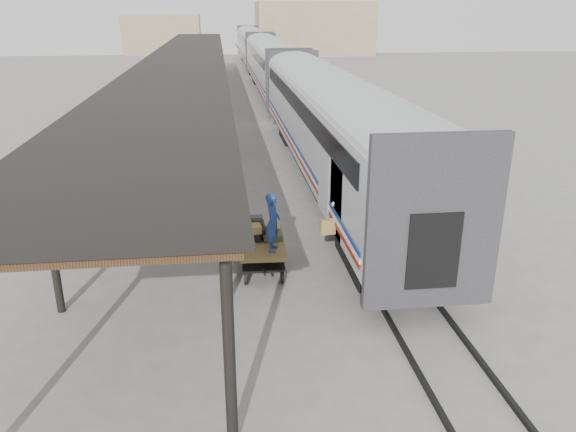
% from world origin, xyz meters
% --- Properties ---
extents(ground, '(160.00, 160.00, 0.00)m').
position_xyz_m(ground, '(0.00, 0.00, 0.00)').
color(ground, slate).
rests_on(ground, ground).
extents(train, '(3.45, 76.01, 4.01)m').
position_xyz_m(train, '(3.19, 33.79, 2.69)').
color(train, silver).
rests_on(train, ground).
extents(canopy, '(4.90, 64.30, 4.15)m').
position_xyz_m(canopy, '(-3.40, 24.00, 4.00)').
color(canopy, '#422B19').
rests_on(canopy, ground).
extents(rails, '(1.54, 150.00, 0.12)m').
position_xyz_m(rails, '(3.20, 34.00, 0.06)').
color(rails, black).
rests_on(rails, ground).
extents(building_far, '(18.00, 10.00, 8.00)m').
position_xyz_m(building_far, '(14.00, 78.00, 4.00)').
color(building_far, tan).
rests_on(building_far, ground).
extents(building_left, '(12.00, 8.00, 6.00)m').
position_xyz_m(building_left, '(-10.00, 82.00, 3.00)').
color(building_left, tan).
rests_on(building_left, ground).
extents(baggage_cart, '(1.34, 2.45, 0.86)m').
position_xyz_m(baggage_cart, '(-0.30, -0.17, 0.65)').
color(baggage_cart, brown).
rests_on(baggage_cart, ground).
extents(suitcase_stack, '(1.21, 1.04, 0.56)m').
position_xyz_m(suitcase_stack, '(-0.39, 0.17, 1.06)').
color(suitcase_stack, '#3C3B3E').
rests_on(suitcase_stack, baggage_cart).
extents(luggage_tug, '(1.57, 1.92, 1.47)m').
position_xyz_m(luggage_tug, '(-2.21, 14.02, 0.67)').
color(luggage_tug, maroon).
rests_on(luggage_tug, ground).
extents(porter, '(0.51, 0.66, 1.62)m').
position_xyz_m(porter, '(-0.05, -0.82, 1.67)').
color(porter, navy).
rests_on(porter, baggage_cart).
extents(pedestrian, '(1.03, 0.48, 1.72)m').
position_xyz_m(pedestrian, '(-1.96, 16.09, 0.86)').
color(pedestrian, black).
rests_on(pedestrian, ground).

